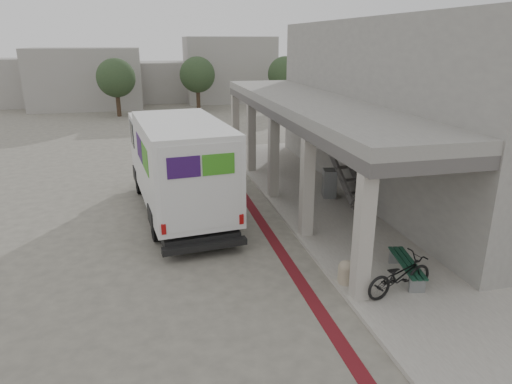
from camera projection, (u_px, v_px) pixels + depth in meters
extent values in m
plane|color=#635E55|center=(246.00, 250.00, 14.18)|extent=(120.00, 120.00, 0.00)
cube|color=maroon|center=(262.00, 223.00, 16.24)|extent=(0.35, 40.00, 0.01)
cube|color=gray|center=(365.00, 236.00, 15.04)|extent=(4.40, 28.00, 0.12)
cube|color=gray|center=(396.00, 109.00, 18.84)|extent=(4.30, 17.00, 7.00)
cube|color=#524F4D|center=(311.00, 112.00, 18.01)|extent=(3.40, 16.90, 0.35)
cube|color=gray|center=(311.00, 103.00, 17.90)|extent=(3.40, 16.90, 0.35)
cube|color=#989590|center=(87.00, 78.00, 42.90)|extent=(10.00, 6.00, 5.50)
cube|color=#989590|center=(161.00, 81.00, 48.37)|extent=(8.00, 6.00, 4.00)
cube|color=#989590|center=(229.00, 69.00, 47.67)|extent=(9.00, 6.00, 6.50)
cube|color=#989590|center=(26.00, 82.00, 44.51)|extent=(7.00, 5.00, 4.50)
cylinder|color=#38281C|center=(118.00, 102.00, 38.52)|extent=(0.36, 0.36, 2.40)
sphere|color=#233720|center=(116.00, 78.00, 37.89)|extent=(3.20, 3.20, 3.20)
cylinder|color=#38281C|center=(198.00, 97.00, 41.91)|extent=(0.36, 0.36, 2.40)
sphere|color=#233720|center=(197.00, 75.00, 41.27)|extent=(3.20, 3.20, 3.20)
cylinder|color=#38281C|center=(285.00, 96.00, 42.75)|extent=(0.36, 0.36, 2.40)
sphere|color=#233720|center=(285.00, 74.00, 42.11)|extent=(3.20, 3.20, 3.20)
cube|color=black|center=(180.00, 201.00, 17.11)|extent=(3.15, 7.99, 0.33)
cube|color=silver|center=(183.00, 164.00, 15.67)|extent=(3.27, 6.04, 2.89)
cube|color=silver|center=(166.00, 145.00, 19.15)|extent=(2.88, 2.39, 2.56)
cube|color=silver|center=(163.00, 160.00, 20.50)|extent=(2.51, 0.92, 0.89)
cube|color=black|center=(162.00, 127.00, 19.75)|extent=(2.49, 0.80, 1.17)
cube|color=black|center=(205.00, 246.00, 13.55)|extent=(2.57, 0.55, 0.20)
cube|color=#311253|center=(139.00, 147.00, 15.78)|extent=(0.19, 1.55, 0.83)
cube|color=#388C1E|center=(145.00, 159.00, 14.29)|extent=(0.19, 1.55, 0.83)
cube|color=#311253|center=(184.00, 167.00, 12.68)|extent=(0.94, 0.13, 0.61)
cube|color=#388C1E|center=(219.00, 164.00, 13.00)|extent=(0.94, 0.13, 0.61)
cylinder|color=black|center=(140.00, 182.00, 19.31)|extent=(0.42, 1.03, 1.00)
cylinder|color=black|center=(194.00, 176.00, 20.05)|extent=(0.42, 1.03, 1.00)
cylinder|color=black|center=(157.00, 226.00, 14.73)|extent=(0.42, 1.03, 1.00)
cylinder|color=black|center=(226.00, 217.00, 15.47)|extent=(0.42, 1.03, 1.00)
cube|color=gray|center=(417.00, 285.00, 11.52)|extent=(0.41, 0.16, 0.40)
cube|color=gray|center=(396.00, 257.00, 13.03)|extent=(0.41, 0.16, 0.40)
cube|color=#113424|center=(401.00, 263.00, 12.20)|extent=(0.49, 1.90, 0.05)
cube|color=#113424|center=(407.00, 263.00, 12.20)|extent=(0.49, 1.90, 0.05)
cube|color=#113424|center=(412.00, 262.00, 12.21)|extent=(0.49, 1.90, 0.05)
cylinder|color=gray|center=(347.00, 275.00, 11.98)|extent=(0.42, 0.42, 0.42)
sphere|color=gray|center=(347.00, 268.00, 11.91)|extent=(0.42, 0.42, 0.42)
cylinder|color=tan|center=(345.00, 274.00, 12.08)|extent=(0.39, 0.39, 0.39)
sphere|color=tan|center=(345.00, 267.00, 12.02)|extent=(0.39, 0.39, 0.39)
cube|color=slate|center=(329.00, 183.00, 18.49)|extent=(0.65, 0.78, 1.13)
imported|color=black|center=(400.00, 276.00, 11.35)|extent=(2.06, 1.10, 1.03)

